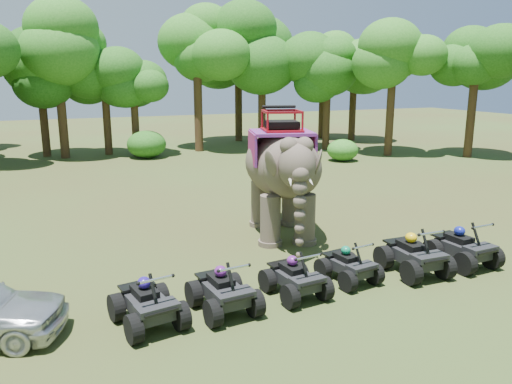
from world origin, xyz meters
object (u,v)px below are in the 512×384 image
atv_3 (349,260)px  atv_5 (463,242)px  atv_1 (223,285)px  atv_2 (295,272)px  atv_4 (414,249)px  atv_0 (147,297)px  elephant (282,172)px

atv_3 → atv_5: bearing=-12.0°
atv_1 → atv_2: bearing=-2.5°
atv_1 → atv_3: bearing=0.0°
atv_2 → atv_3: bearing=2.3°
atv_4 → atv_5: size_ratio=1.02×
atv_0 → atv_2: size_ratio=1.07×
atv_3 → atv_4: (1.92, -0.24, 0.11)m
atv_0 → atv_3: 5.32m
atv_2 → atv_4: atv_4 is taller
atv_1 → atv_4: 5.51m
elephant → atv_2: elephant is taller
elephant → atv_2: size_ratio=3.12×
atv_0 → atv_4: bearing=-9.2°
atv_2 → atv_4: bearing=-5.9°
elephant → atv_4: elephant is taller
atv_4 → atv_3: bearing=174.0°
atv_2 → atv_3: atv_2 is taller
elephant → atv_3: elephant is taller
atv_5 → atv_0: bearing=177.1°
atv_3 → atv_5: atv_5 is taller
atv_1 → atv_3: (3.59, 0.35, -0.07)m
atv_2 → atv_5: bearing=-6.1°
atv_0 → atv_1: (1.73, -0.02, -0.00)m
atv_0 → elephant: bearing=30.6°
atv_3 → atv_1: bearing=177.6°
atv_5 → atv_1: bearing=177.3°
atv_0 → atv_1: bearing=-10.4°
atv_0 → atv_3: size_ratio=1.13×
atv_5 → atv_3: bearing=172.5°
atv_0 → atv_5: size_ratio=0.96×
atv_1 → atv_4: size_ratio=0.94×
atv_1 → atv_4: (5.51, 0.10, 0.04)m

